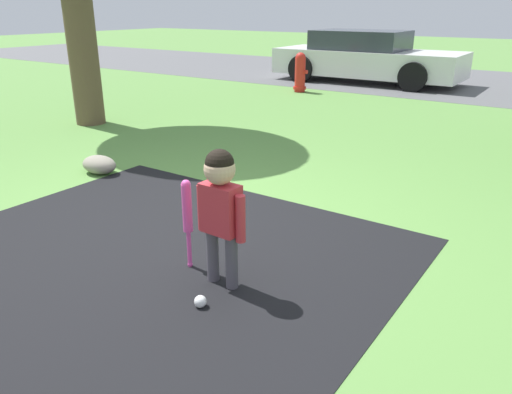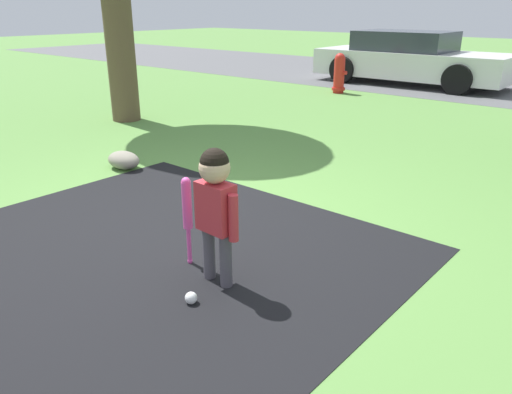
% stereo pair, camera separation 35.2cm
% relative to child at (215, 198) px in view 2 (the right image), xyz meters
% --- Properties ---
extents(ground_plane, '(60.00, 60.00, 0.00)m').
position_rel_child_xyz_m(ground_plane, '(-0.83, 0.56, -0.61)').
color(ground_plane, '#5B8C42').
extents(child, '(0.39, 0.20, 0.95)m').
position_rel_child_xyz_m(child, '(0.00, 0.00, 0.00)').
color(child, '#4C4751').
rests_on(child, ground).
extents(baseball_bat, '(0.07, 0.07, 0.67)m').
position_rel_child_xyz_m(baseball_bat, '(-0.34, 0.05, -0.18)').
color(baseball_bat, '#E54CA5').
rests_on(baseball_bat, ground).
extents(sports_ball, '(0.08, 0.08, 0.08)m').
position_rel_child_xyz_m(sports_ball, '(0.06, -0.30, -0.57)').
color(sports_ball, white).
rests_on(sports_ball, ground).
extents(fire_hydrant, '(0.32, 0.29, 0.84)m').
position_rel_child_xyz_m(fire_hydrant, '(-3.64, 7.39, -0.20)').
color(fire_hydrant, red).
rests_on(fire_hydrant, ground).
extents(parked_car, '(4.52, 1.95, 1.22)m').
position_rel_child_xyz_m(parked_car, '(-3.07, 9.62, -0.03)').
color(parked_car, silver).
rests_on(parked_car, ground).
extents(edging_rock, '(0.44, 0.30, 0.20)m').
position_rel_child_xyz_m(edging_rock, '(-2.63, 1.11, -0.51)').
color(edging_rock, gray).
rests_on(edging_rock, ground).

